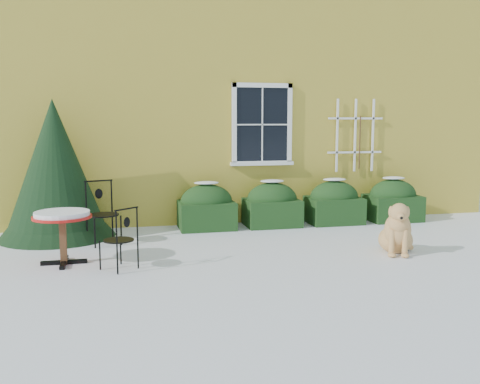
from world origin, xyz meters
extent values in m
plane|color=white|center=(0.00, 0.00, 0.00)|extent=(80.00, 80.00, 0.00)
cube|color=gold|center=(0.00, 7.00, 3.00)|extent=(12.00, 8.00, 6.00)
cube|color=black|center=(0.90, 2.96, 1.98)|extent=(1.05, 0.03, 1.45)
cube|color=white|center=(0.90, 2.95, 2.75)|extent=(1.23, 0.06, 0.09)
cube|color=white|center=(0.90, 2.95, 1.21)|extent=(1.23, 0.06, 0.09)
cube|color=white|center=(0.33, 2.95, 1.98)|extent=(0.09, 0.06, 1.63)
cube|color=white|center=(1.47, 2.95, 1.98)|extent=(0.09, 0.06, 1.63)
cube|color=white|center=(0.90, 2.94, 1.98)|extent=(0.02, 0.02, 1.45)
cube|color=white|center=(0.90, 2.94, 1.98)|extent=(1.05, 0.02, 0.02)
cube|color=white|center=(0.90, 2.95, 1.20)|extent=(1.29, 0.14, 0.07)
cube|color=white|center=(2.50, 2.94, 1.75)|extent=(0.04, 0.03, 1.50)
cube|color=white|center=(2.90, 2.94, 1.75)|extent=(0.04, 0.03, 1.50)
cube|color=white|center=(3.30, 2.94, 1.75)|extent=(0.04, 0.03, 1.50)
cube|color=white|center=(2.90, 2.94, 1.40)|extent=(1.20, 0.03, 0.04)
cube|color=white|center=(2.90, 2.94, 2.10)|extent=(1.20, 0.03, 0.04)
cylinder|color=#472D19|center=(3.00, 2.92, 1.60)|extent=(0.02, 0.02, 1.10)
cube|color=black|center=(-0.30, 2.55, 0.26)|extent=(1.05, 0.80, 0.52)
ellipsoid|color=black|center=(-0.30, 2.55, 0.52)|extent=(1.00, 0.72, 0.67)
ellipsoid|color=white|center=(-0.30, 2.55, 0.88)|extent=(0.47, 0.32, 0.06)
cube|color=black|center=(1.00, 2.55, 0.26)|extent=(1.05, 0.80, 0.52)
ellipsoid|color=black|center=(1.00, 2.55, 0.52)|extent=(1.00, 0.72, 0.67)
ellipsoid|color=white|center=(1.00, 2.55, 0.88)|extent=(0.47, 0.32, 0.06)
cube|color=black|center=(2.30, 2.55, 0.26)|extent=(1.05, 0.80, 0.52)
ellipsoid|color=black|center=(2.30, 2.55, 0.52)|extent=(1.00, 0.72, 0.67)
ellipsoid|color=white|center=(2.30, 2.55, 0.88)|extent=(0.47, 0.32, 0.06)
cube|color=black|center=(3.60, 2.55, 0.26)|extent=(1.05, 0.80, 0.52)
ellipsoid|color=black|center=(3.60, 2.55, 0.52)|extent=(1.00, 0.72, 0.67)
ellipsoid|color=white|center=(3.60, 2.55, 0.88)|extent=(0.47, 0.32, 0.06)
cone|color=black|center=(-3.00, 2.42, 0.58)|extent=(2.01, 2.01, 1.16)
cone|color=black|center=(-3.00, 2.42, 1.22)|extent=(1.80, 1.80, 2.43)
cube|color=black|center=(-2.72, 0.48, 0.03)|extent=(0.65, 0.07, 0.06)
cube|color=black|center=(-2.72, 0.48, 0.03)|extent=(0.07, 0.65, 0.06)
cube|color=brown|center=(-2.72, 0.48, 0.35)|extent=(0.09, 0.09, 0.69)
cylinder|color=red|center=(-2.72, 0.48, 0.69)|extent=(0.83, 0.83, 0.04)
cylinder|color=white|center=(-2.72, 0.48, 0.74)|extent=(0.77, 0.77, 0.06)
cylinder|color=black|center=(-1.92, 0.29, 0.21)|extent=(0.02, 0.02, 0.41)
cylinder|color=black|center=(-2.20, 0.05, 0.21)|extent=(0.02, 0.02, 0.41)
cylinder|color=black|center=(-1.69, 0.01, 0.21)|extent=(0.02, 0.02, 0.41)
cylinder|color=black|center=(-1.97, -0.23, 0.21)|extent=(0.02, 0.02, 0.41)
cylinder|color=black|center=(-1.95, 0.03, 0.41)|extent=(0.42, 0.42, 0.02)
cylinder|color=black|center=(-1.69, 0.01, 0.64)|extent=(0.02, 0.02, 0.46)
cylinder|color=black|center=(-1.97, -0.23, 0.64)|extent=(0.02, 0.02, 0.46)
cylinder|color=black|center=(-1.83, -0.11, 0.87)|extent=(0.32, 0.27, 0.02)
ellipsoid|color=black|center=(-1.83, -0.11, 0.69)|extent=(0.10, 0.09, 0.14)
cylinder|color=black|center=(-2.32, 1.39, 0.25)|extent=(0.03, 0.03, 0.49)
cylinder|color=black|center=(-1.90, 1.53, 0.25)|extent=(0.03, 0.03, 0.49)
cylinder|color=black|center=(-2.46, 1.80, 0.25)|extent=(0.03, 0.03, 0.49)
cylinder|color=black|center=(-2.05, 1.95, 0.25)|extent=(0.03, 0.03, 0.49)
cylinder|color=black|center=(-2.18, 1.67, 0.49)|extent=(0.51, 0.51, 0.02)
cylinder|color=black|center=(-2.46, 1.80, 0.77)|extent=(0.03, 0.03, 0.55)
cylinder|color=black|center=(-2.05, 1.95, 0.77)|extent=(0.03, 0.03, 0.55)
cylinder|color=black|center=(-2.25, 1.87, 1.04)|extent=(0.47, 0.18, 0.03)
ellipsoid|color=black|center=(-2.25, 1.87, 0.82)|extent=(0.14, 0.07, 0.17)
ellipsoid|color=tan|center=(2.30, 0.08, 0.19)|extent=(0.71, 0.74, 0.43)
ellipsoid|color=tan|center=(2.23, -0.10, 0.39)|extent=(0.51, 0.49, 0.53)
sphere|color=tan|center=(2.21, -0.15, 0.51)|extent=(0.33, 0.33, 0.33)
cylinder|color=tan|center=(2.09, -0.19, 0.21)|extent=(0.09, 0.09, 0.43)
cylinder|color=tan|center=(2.27, -0.26, 0.21)|extent=(0.09, 0.09, 0.43)
ellipsoid|color=tan|center=(2.07, -0.23, 0.04)|extent=(0.12, 0.15, 0.07)
ellipsoid|color=tan|center=(2.25, -0.31, 0.04)|extent=(0.12, 0.15, 0.07)
cylinder|color=tan|center=(2.20, -0.16, 0.56)|extent=(0.27, 0.30, 0.23)
sphere|color=tan|center=(2.19, -0.21, 0.68)|extent=(0.28, 0.28, 0.28)
ellipsoid|color=tan|center=(2.14, -0.32, 0.64)|extent=(0.20, 0.25, 0.12)
sphere|color=black|center=(2.10, -0.41, 0.64)|extent=(0.05, 0.05, 0.05)
ellipsoid|color=tan|center=(2.09, -0.13, 0.68)|extent=(0.10, 0.11, 0.18)
ellipsoid|color=tan|center=(2.31, -0.22, 0.68)|extent=(0.10, 0.11, 0.18)
cylinder|color=tan|center=(2.54, 0.22, 0.06)|extent=(0.13, 0.35, 0.08)
camera|label=1|loc=(-1.92, -7.39, 2.05)|focal=40.00mm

